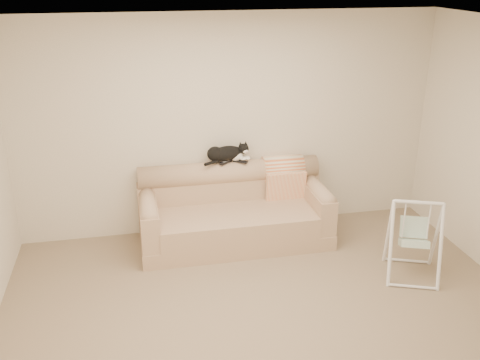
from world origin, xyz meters
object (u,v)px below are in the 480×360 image
Objects in this scene: sofa at (234,212)px; tuxedo_cat at (227,153)px; remote_a at (226,162)px; remote_b at (241,161)px; baby_swing at (414,238)px.

sofa is 3.80× the size of tuxedo_cat.
remote_a is at bearing 102.96° from sofa.
remote_b is (0.13, 0.20, 0.56)m from sofa.
tuxedo_cat is at bearing 166.55° from remote_b.
sofa is 0.70m from tuxedo_cat.
tuxedo_cat is 2.28m from baby_swing.
sofa is at bearing -82.12° from tuxedo_cat.
remote_a is at bearing 141.23° from baby_swing.
baby_swing is at bearing -41.52° from remote_b.
remote_a is 0.30× the size of tuxedo_cat.
tuxedo_cat reaches higher than remote_a.
remote_b reaches higher than sofa.
remote_a is 1.05× the size of remote_b.
remote_a is 2.26m from baby_swing.
remote_a is at bearing -123.57° from tuxedo_cat.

